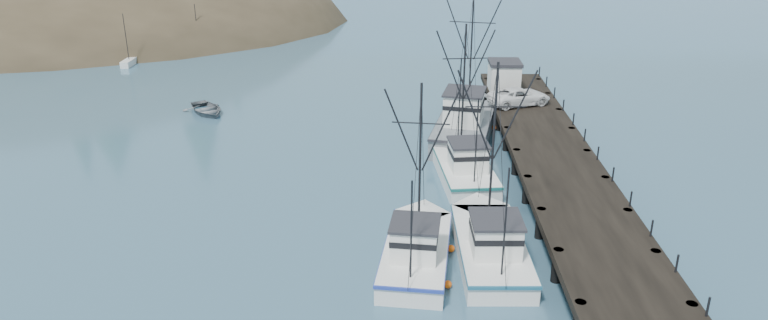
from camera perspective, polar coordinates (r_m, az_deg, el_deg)
ground at (r=37.69m, az=-3.09°, el=-10.59°), size 400.00×400.00×0.00m
pier at (r=52.33m, az=13.78°, el=0.52°), size 6.00×44.00×2.00m
moored_sailboats at (r=97.58m, az=-19.29°, el=8.97°), size 15.20×20.93×6.35m
trawler_near at (r=40.62m, az=8.82°, el=-6.92°), size 4.07×11.60×11.72m
trawler_mid at (r=39.68m, az=2.75°, el=-7.41°), size 4.56×10.84×10.75m
trawler_far at (r=51.28m, az=6.59°, el=-0.47°), size 4.71×11.34×11.53m
work_vessel at (r=59.56m, az=6.84°, el=3.17°), size 6.89×14.83×12.47m
pier_shed at (r=66.54m, az=9.99°, el=6.97°), size 3.00×3.20×2.80m
pickup_truck at (r=62.24m, az=11.20°, el=5.23°), size 6.16×4.43×1.56m
motorboat at (r=67.64m, az=-14.55°, el=3.81°), size 6.01×6.39×1.08m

